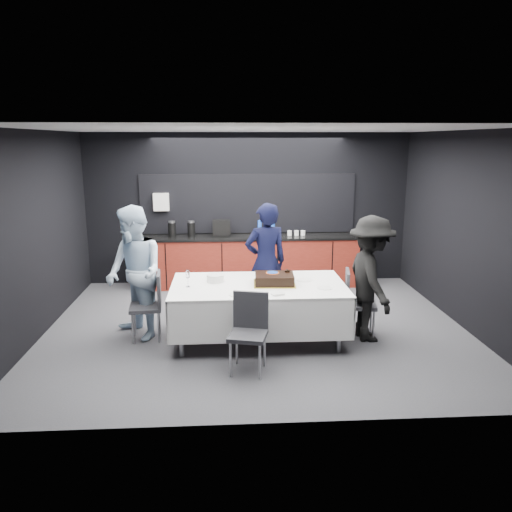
{
  "coord_description": "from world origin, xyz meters",
  "views": [
    {
      "loc": [
        -0.42,
        -6.79,
        2.66
      ],
      "look_at": [
        0.0,
        0.1,
        1.05
      ],
      "focal_mm": 35.0,
      "sensor_mm": 36.0,
      "label": 1
    }
  ],
  "objects": [
    {
      "name": "person_left",
      "position": [
        -1.66,
        -0.23,
        0.91
      ],
      "size": [
        1.08,
        1.12,
        1.82
      ],
      "primitive_type": "imported",
      "rotation": [
        0.0,
        0.0,
        -0.94
      ],
      "color": "silver",
      "rests_on": "ground"
    },
    {
      "name": "loose_plate_far",
      "position": [
        0.08,
        0.07,
        0.78
      ],
      "size": [
        0.18,
        0.18,
        0.01
      ],
      "primitive_type": "cylinder",
      "color": "white",
      "rests_on": "party_table"
    },
    {
      "name": "ground",
      "position": [
        0.0,
        0.0,
        0.0
      ],
      "size": [
        6.0,
        6.0,
        0.0
      ],
      "primitive_type": "plane",
      "color": "#46464B",
      "rests_on": "ground"
    },
    {
      "name": "person_center",
      "position": [
        0.16,
        0.4,
        0.89
      ],
      "size": [
        0.73,
        0.57,
        1.77
      ],
      "primitive_type": "imported",
      "rotation": [
        0.0,
        0.0,
        3.39
      ],
      "color": "black",
      "rests_on": "ground"
    },
    {
      "name": "person_right",
      "position": [
        1.5,
        -0.47,
        0.85
      ],
      "size": [
        0.7,
        1.14,
        1.7
      ],
      "primitive_type": "imported",
      "rotation": [
        0.0,
        0.0,
        1.64
      ],
      "color": "black",
      "rests_on": "ground"
    },
    {
      "name": "chair_left",
      "position": [
        -1.45,
        -0.28,
        0.53
      ],
      "size": [
        0.46,
        0.46,
        0.92
      ],
      "color": "#2D2D32",
      "rests_on": "ground"
    },
    {
      "name": "loose_plate_near",
      "position": [
        -0.29,
        -0.86,
        0.78
      ],
      "size": [
        0.21,
        0.21,
        0.01
      ],
      "primitive_type": "cylinder",
      "color": "white",
      "rests_on": "party_table"
    },
    {
      "name": "chair_near",
      "position": [
        -0.17,
        -1.3,
        0.53
      ],
      "size": [
        0.51,
        0.51,
        0.92
      ],
      "color": "#2D2D32",
      "rests_on": "ground"
    },
    {
      "name": "loose_plate_right_b",
      "position": [
        0.85,
        -0.64,
        0.78
      ],
      "size": [
        0.2,
        0.2,
        0.01
      ],
      "primitive_type": "cylinder",
      "color": "white",
      "rests_on": "party_table"
    },
    {
      "name": "party_table",
      "position": [
        0.0,
        -0.4,
        0.64
      ],
      "size": [
        2.32,
        1.32,
        0.78
      ],
      "color": "#99999E",
      "rests_on": "ground"
    },
    {
      "name": "kitchenette",
      "position": [
        -0.02,
        2.22,
        0.54
      ],
      "size": [
        4.1,
        0.64,
        2.05
      ],
      "color": "maroon",
      "rests_on": "ground"
    },
    {
      "name": "room_shell",
      "position": [
        0.0,
        0.0,
        1.86
      ],
      "size": [
        6.04,
        5.04,
        2.82
      ],
      "color": "white",
      "rests_on": "ground"
    },
    {
      "name": "chair_right",
      "position": [
        1.34,
        -0.35,
        0.53
      ],
      "size": [
        0.49,
        0.49,
        0.92
      ],
      "color": "#2D2D32",
      "rests_on": "ground"
    },
    {
      "name": "loose_plate_right_a",
      "position": [
        0.65,
        -0.25,
        0.78
      ],
      "size": [
        0.22,
        0.22,
        0.01
      ],
      "primitive_type": "cylinder",
      "color": "white",
      "rests_on": "party_table"
    },
    {
      "name": "fork_pile",
      "position": [
        0.21,
        -0.89,
        0.79
      ],
      "size": [
        0.18,
        0.14,
        0.02
      ],
      "primitive_type": "cube",
      "rotation": [
        0.0,
        0.0,
        0.38
      ],
      "color": "white",
      "rests_on": "party_table"
    },
    {
      "name": "cake_assembly",
      "position": [
        0.22,
        -0.4,
        0.85
      ],
      "size": [
        0.57,
        0.48,
        0.17
      ],
      "color": "gold",
      "rests_on": "party_table"
    },
    {
      "name": "plate_stack",
      "position": [
        -0.58,
        -0.24,
        0.83
      ],
      "size": [
        0.23,
        0.23,
        0.1
      ],
      "primitive_type": "cylinder",
      "color": "white",
      "rests_on": "party_table"
    },
    {
      "name": "champagne_flute",
      "position": [
        -0.93,
        -0.47,
        0.94
      ],
      "size": [
        0.06,
        0.06,
        0.22
      ],
      "color": "white",
      "rests_on": "party_table"
    }
  ]
}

